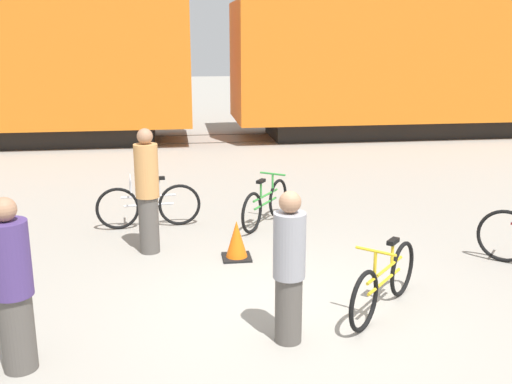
% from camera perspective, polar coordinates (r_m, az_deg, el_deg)
% --- Properties ---
extents(ground_plane, '(80.00, 80.00, 0.00)m').
position_cam_1_polar(ground_plane, '(6.93, 3.00, -11.38)').
color(ground_plane, gray).
extents(freight_train, '(28.82, 3.13, 5.48)m').
position_cam_1_polar(freight_train, '(17.98, -4.23, 14.12)').
color(freight_train, black).
rests_on(freight_train, ground_plane).
extents(rail_near, '(40.82, 0.07, 0.01)m').
position_cam_1_polar(rail_near, '(17.53, -3.90, 4.71)').
color(rail_near, '#4C4238').
rests_on(rail_near, ground_plane).
extents(rail_far, '(40.82, 0.07, 0.01)m').
position_cam_1_polar(rail_far, '(18.94, -4.22, 5.46)').
color(rail_far, '#4C4238').
rests_on(rail_far, ground_plane).
extents(bicycle_silver, '(1.69, 0.46, 0.86)m').
position_cam_1_polar(bicycle_silver, '(9.87, -10.17, -1.27)').
color(bicycle_silver, black).
rests_on(bicycle_silver, ground_plane).
extents(bicycle_yellow, '(1.22, 1.33, 0.83)m').
position_cam_1_polar(bicycle_yellow, '(6.95, 12.13, -8.39)').
color(bicycle_yellow, black).
rests_on(bicycle_yellow, ground_plane).
extents(bicycle_green, '(0.98, 1.38, 0.82)m').
position_cam_1_polar(bicycle_green, '(9.85, 0.91, -1.14)').
color(bicycle_green, black).
rests_on(bicycle_green, ground_plane).
extents(person_in_purple, '(0.37, 0.37, 1.68)m').
position_cam_1_polar(person_in_purple, '(5.93, -22.16, -8.35)').
color(person_in_purple, '#514C47').
rests_on(person_in_purple, ground_plane).
extents(person_in_tan, '(0.34, 0.34, 1.81)m').
position_cam_1_polar(person_in_tan, '(8.59, -10.31, 0.08)').
color(person_in_tan, '#514C47').
rests_on(person_in_tan, ground_plane).
extents(person_in_grey, '(0.33, 0.33, 1.59)m').
position_cam_1_polar(person_in_grey, '(6.01, 3.17, -7.24)').
color(person_in_grey, '#514C47').
rests_on(person_in_grey, ground_plane).
extents(traffic_cone, '(0.40, 0.40, 0.55)m').
position_cam_1_polar(traffic_cone, '(8.40, -1.86, -4.70)').
color(traffic_cone, black).
rests_on(traffic_cone, ground_plane).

